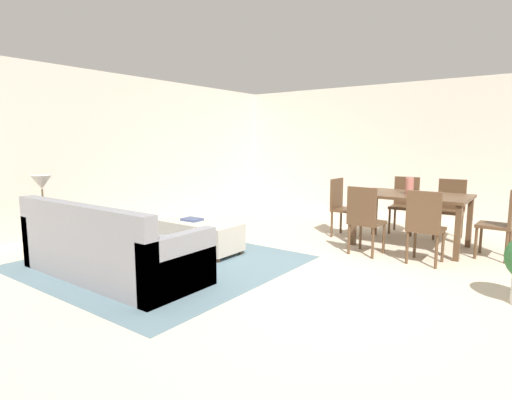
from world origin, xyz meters
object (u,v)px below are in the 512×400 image
dining_chair_near_left (364,217)px  book_on_ottoman (192,219)px  dining_table (412,201)px  dining_chair_head_west (342,204)px  dining_chair_far_right (450,205)px  dining_chair_head_east (503,220)px  couch (109,251)px  dining_chair_far_left (405,201)px  ottoman_table (200,235)px  dining_chair_near_right (425,223)px  table_lamp (42,184)px  side_table (45,223)px  vase_centerpiece (410,186)px

dining_chair_near_left → book_on_ottoman: 2.33m
dining_table → dining_chair_head_west: 1.09m
dining_chair_far_right → dining_chair_head_east: same height
dining_chair_far_right → couch: bearing=-122.3°
dining_chair_head_east → dining_chair_far_left: bearing=149.1°
ottoman_table → book_on_ottoman: bearing=-178.8°
dining_chair_near_right → dining_chair_far_left: 1.87m
dining_chair_far_left → book_on_ottoman: size_ratio=3.54×
dining_chair_near_right → dining_chair_head_west: size_ratio=1.00×
ottoman_table → dining_chair_near_right: bearing=24.7°
dining_chair_near_right → book_on_ottoman: size_ratio=3.54×
ottoman_table → book_on_ottoman: (-0.14, -0.00, 0.20)m
couch → dining_chair_far_left: size_ratio=2.50×
table_lamp → dining_chair_far_right: table_lamp is taller
table_lamp → ottoman_table: bearing=40.3°
side_table → table_lamp: size_ratio=1.03×
ottoman_table → side_table: bearing=-139.7°
table_lamp → book_on_ottoman: (1.42, 1.32, -0.52)m
table_lamp → book_on_ottoman: bearing=42.9°
ottoman_table → table_lamp: 2.16m
side_table → dining_chair_head_west: dining_chair_head_west is taller
ottoman_table → vase_centerpiece: 3.03m
dining_chair_far_right → dining_chair_far_left: bearing=179.0°
table_lamp → side_table: bearing=9.5°
dining_chair_head_west → book_on_ottoman: bearing=-122.3°
couch → dining_table: 4.12m
couch → side_table: bearing=179.4°
dining_chair_near_left → dining_chair_near_right: 0.75m
ottoman_table → table_lamp: table_lamp is taller
ottoman_table → dining_chair_near_left: size_ratio=1.27×
dining_chair_near_left → book_on_ottoman: (-2.00, -1.18, -0.08)m
dining_chair_near_right → book_on_ottoman: 3.01m
dining_chair_near_left → book_on_ottoman: bearing=-149.5°
dining_chair_head_east → vase_centerpiece: vase_centerpiece is taller
ottoman_table → dining_chair_head_east: size_ratio=1.27×
dining_chair_far_left → dining_chair_far_right: size_ratio=1.00×
ottoman_table → dining_table: size_ratio=0.78×
dining_chair_far_right → ottoman_table: bearing=-131.5°
dining_chair_head_east → side_table: bearing=-145.7°
dining_chair_near_right → dining_chair_head_east: (0.74, 0.83, 0.00)m
side_table → table_lamp: (-0.00, -0.00, 0.52)m
book_on_ottoman → dining_chair_far_left: bearing=55.5°
ottoman_table → dining_chair_head_west: bearing=60.5°
couch → table_lamp: size_ratio=4.37×
ottoman_table → dining_chair_near_left: dining_chair_near_left is taller
book_on_ottoman → ottoman_table: bearing=1.2°
dining_chair_head_east → book_on_ottoman: 4.05m
dining_chair_far_left → book_on_ottoman: (-2.01, -2.92, -0.08)m
couch → vase_centerpiece: bearing=55.3°
dining_chair_head_west → book_on_ottoman: 2.42m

